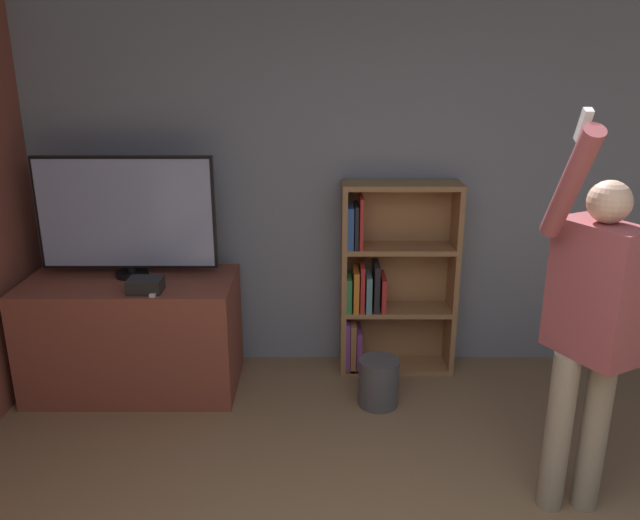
{
  "coord_description": "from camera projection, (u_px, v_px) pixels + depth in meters",
  "views": [
    {
      "loc": [
        -0.27,
        -1.22,
        2.2
      ],
      "look_at": [
        -0.28,
        2.03,
        1.15
      ],
      "focal_mm": 35.0,
      "sensor_mm": 36.0,
      "label": 1
    }
  ],
  "objects": [
    {
      "name": "wall_back",
      "position": [
        359.0,
        185.0,
        4.45
      ],
      "size": [
        6.65,
        0.06,
        2.7
      ],
      "color": "gray",
      "rests_on": "ground_plane"
    },
    {
      "name": "bookshelf",
      "position": [
        387.0,
        283.0,
        4.49
      ],
      "size": [
        0.82,
        0.28,
        1.4
      ],
      "color": "#997047",
      "rests_on": "ground_plane"
    },
    {
      "name": "waste_bin",
      "position": [
        379.0,
        382.0,
        4.13
      ],
      "size": [
        0.27,
        0.27,
        0.32
      ],
      "color": "#4C4C51",
      "rests_on": "ground_plane"
    },
    {
      "name": "remote_loose",
      "position": [
        156.0,
        292.0,
        3.92
      ],
      "size": [
        0.05,
        0.14,
        0.02
      ],
      "color": "white",
      "rests_on": "tv_ledge"
    },
    {
      "name": "game_console",
      "position": [
        146.0,
        285.0,
        3.95
      ],
      "size": [
        0.21,
        0.16,
        0.09
      ],
      "color": "black",
      "rests_on": "tv_ledge"
    },
    {
      "name": "tv_ledge",
      "position": [
        135.0,
        334.0,
        4.29
      ],
      "size": [
        1.4,
        0.7,
        0.79
      ],
      "color": "brown",
      "rests_on": "ground_plane"
    },
    {
      "name": "person",
      "position": [
        593.0,
        323.0,
        2.91
      ],
      "size": [
        0.55,
        0.56,
        2.02
      ],
      "rotation": [
        0.0,
        0.0,
        -1.09
      ],
      "color": "gray",
      "rests_on": "ground_plane"
    },
    {
      "name": "television",
      "position": [
        127.0,
        215.0,
        4.12
      ],
      "size": [
        1.18,
        0.22,
        0.82
      ],
      "color": "black",
      "rests_on": "tv_ledge"
    }
  ]
}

